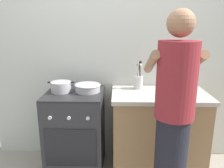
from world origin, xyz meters
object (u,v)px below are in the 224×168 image
(stove_range, at_px, (76,131))
(oil_bottle, at_px, (185,86))
(utensil_crock, at_px, (139,81))
(person, at_px, (173,121))
(pot, at_px, (61,87))
(mixing_bowl, at_px, (88,88))

(stove_range, height_order, oil_bottle, oil_bottle)
(utensil_crock, bearing_deg, person, -75.41)
(utensil_crock, height_order, person, person)
(pot, xyz_separation_m, mixing_bowl, (0.28, 0.02, -0.01))
(pot, relative_size, utensil_crock, 0.88)
(mixing_bowl, bearing_deg, person, -40.90)
(mixing_bowl, relative_size, oil_bottle, 1.24)
(person, bearing_deg, stove_range, 145.05)
(stove_range, bearing_deg, person, -34.95)
(mixing_bowl, bearing_deg, pot, -176.58)
(stove_range, distance_m, utensil_crock, 0.89)
(stove_range, height_order, mixing_bowl, mixing_bowl)
(stove_range, relative_size, person, 0.53)
(mixing_bowl, bearing_deg, oil_bottle, -5.17)
(pot, xyz_separation_m, utensil_crock, (0.83, 0.15, 0.04))
(stove_range, distance_m, oil_bottle, 1.26)
(stove_range, height_order, pot, pot)
(pot, bearing_deg, stove_range, -4.63)
(person, bearing_deg, mixing_bowl, 139.10)
(mixing_bowl, bearing_deg, stove_range, -168.66)
(pot, distance_m, person, 1.22)
(pot, bearing_deg, oil_bottle, -3.29)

